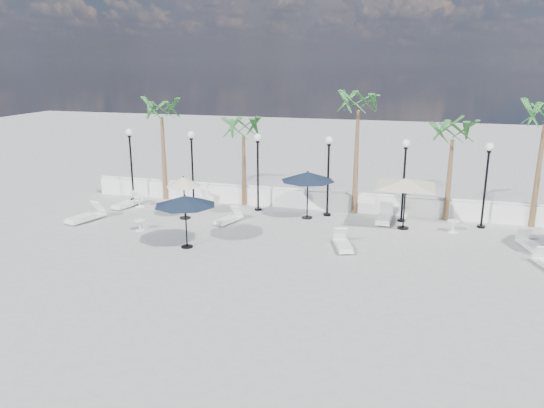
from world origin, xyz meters
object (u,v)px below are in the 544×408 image
(lounger_0, at_px, (86,216))
(lounger_5, at_px, (385,217))
(lounger_3, at_px, (343,244))
(parasol_cream_small, at_px, (184,182))
(lounger_4, at_px, (229,219))
(parasol_navy_mid, at_px, (308,177))
(lounger_2, at_px, (197,202))
(lounger_7, at_px, (530,244))
(parasol_navy_left, at_px, (185,201))
(lounger_1, at_px, (127,203))
(parasol_cream_sq_a, at_px, (406,179))

(lounger_0, bearing_deg, lounger_5, 31.77)
(lounger_3, distance_m, parasol_cream_small, 8.29)
(lounger_4, relative_size, parasol_navy_mid, 0.67)
(lounger_0, height_order, lounger_2, lounger_2)
(lounger_5, relative_size, lounger_7, 1.15)
(lounger_5, xyz_separation_m, lounger_7, (5.87, -2.13, -0.04))
(lounger_7, xyz_separation_m, parasol_navy_left, (-13.23, -3.56, 1.72))
(lounger_5, height_order, parasol_navy_mid, parasol_navy_mid)
(lounger_3, bearing_deg, lounger_0, 159.41)
(lounger_1, bearing_deg, lounger_3, -3.37)
(lounger_0, xyz_separation_m, parasol_navy_mid, (9.81, 3.35, 1.77))
(parasol_cream_sq_a, bearing_deg, lounger_4, -170.28)
(lounger_2, bearing_deg, lounger_5, 18.62)
(lounger_3, bearing_deg, lounger_2, 134.19)
(lounger_1, distance_m, parasol_navy_left, 7.43)
(lounger_3, height_order, lounger_7, lounger_3)
(lounger_1, bearing_deg, parasol_cream_sq_a, 12.84)
(lounger_5, height_order, parasol_cream_small, parasol_cream_small)
(parasol_cream_small, bearing_deg, parasol_cream_sq_a, 6.87)
(lounger_5, distance_m, lounger_7, 6.24)
(parasol_navy_left, bearing_deg, parasol_cream_sq_a, 30.70)
(lounger_4, height_order, parasol_cream_small, parasol_cream_small)
(lounger_3, distance_m, lounger_4, 5.96)
(lounger_0, relative_size, lounger_1, 1.11)
(lounger_2, xyz_separation_m, lounger_7, (15.31, -2.17, -0.04))
(lounger_5, bearing_deg, lounger_2, -178.56)
(parasol_navy_mid, xyz_separation_m, parasol_cream_sq_a, (4.47, -0.43, 0.24))
(parasol_cream_sq_a, bearing_deg, lounger_2, 175.35)
(lounger_7, bearing_deg, lounger_0, 169.36)
(lounger_1, xyz_separation_m, parasol_cream_sq_a, (13.73, 0.19, 2.04))
(parasol_navy_mid, bearing_deg, parasol_navy_left, -125.32)
(lounger_2, distance_m, parasol_cream_small, 2.56)
(lounger_4, distance_m, parasol_cream_small, 2.74)
(parasol_cream_small, bearing_deg, lounger_3, -15.40)
(lounger_3, xyz_separation_m, parasol_cream_sq_a, (2.19, 3.37, 2.05))
(lounger_4, xyz_separation_m, parasol_cream_small, (-2.25, 0.12, 1.56))
(parasol_cream_sq_a, bearing_deg, lounger_1, -179.20)
(lounger_4, xyz_separation_m, lounger_7, (12.78, 0.00, 0.00))
(parasol_cream_sq_a, bearing_deg, parasol_navy_left, -149.30)
(lounger_1, distance_m, lounger_7, 18.76)
(lounger_7, bearing_deg, lounger_4, 164.67)
(parasol_navy_left, bearing_deg, parasol_cream_small, 115.97)
(lounger_0, height_order, parasol_cream_sq_a, parasol_cream_sq_a)
(lounger_4, distance_m, parasol_cream_sq_a, 8.17)
(lounger_3, relative_size, parasol_cream_small, 0.87)
(lounger_4, height_order, lounger_5, lounger_5)
(lounger_7, bearing_deg, parasol_navy_mid, 154.09)
(lounger_1, xyz_separation_m, lounger_3, (11.54, -3.18, -0.01))
(parasol_cream_small, bearing_deg, parasol_navy_left, -64.03)
(lounger_0, distance_m, lounger_7, 19.33)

